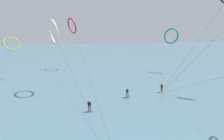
# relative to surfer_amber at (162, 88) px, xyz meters

# --- Properties ---
(sea_water) EXTENTS (400.00, 200.00, 0.08)m
(sea_water) POSITION_rel_surfer_amber_xyz_m (-12.10, 77.59, -0.78)
(sea_water) COLOR slate
(sea_water) RESTS_ON ground
(surfer_amber) EXTENTS (1.40, 0.61, 1.70)m
(surfer_amber) POSITION_rel_surfer_amber_xyz_m (0.00, 0.00, 0.00)
(surfer_amber) COLOR orange
(surfer_amber) RESTS_ON ground
(surfer_cobalt) EXTENTS (1.40, 0.67, 1.70)m
(surfer_cobalt) POSITION_rel_surfer_amber_xyz_m (-7.41, -0.95, 0.00)
(surfer_cobalt) COLOR #2647B7
(surfer_cobalt) RESTS_ON ground
(surfer_violet) EXTENTS (1.40, 0.63, 1.70)m
(surfer_violet) POSITION_rel_surfer_amber_xyz_m (-14.78, -5.07, 0.00)
(surfer_violet) COLOR purple
(surfer_violet) RESTS_ON ground
(kite_teal) EXTENTS (14.61, 19.63, 12.77)m
(kite_teal) POSITION_rel_surfer_amber_xyz_m (13.08, 17.36, 9.66)
(kite_teal) COLOR teal
(kite_teal) RESTS_ON ground
(kite_ivory) EXTENTS (5.84, 14.96, 13.84)m
(kite_ivory) POSITION_rel_surfer_amber_xyz_m (-19.28, 7.42, 10.63)
(kite_ivory) COLOR silver
(kite_ivory) RESTS_ON ground
(kite_crimson) EXTENTS (3.44, 51.15, 16.10)m
(kite_crimson) POSITION_rel_surfer_amber_xyz_m (-13.99, 30.67, 12.76)
(kite_crimson) COLOR red
(kite_crimson) RESTS_ON ground
(kite_lime) EXTENTS (4.29, 28.38, 10.34)m
(kite_lime) POSITION_rel_surfer_amber_xyz_m (-29.36, 20.45, 7.86)
(kite_lime) COLOR #8CC62D
(kite_lime) RESTS_ON ground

